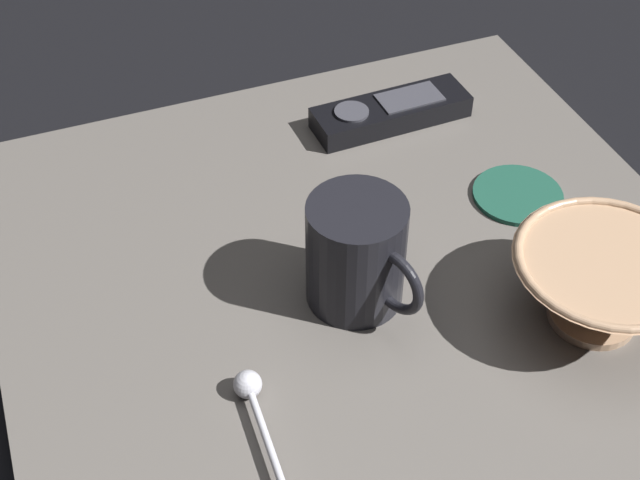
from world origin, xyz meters
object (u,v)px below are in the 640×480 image
(coffee_mug, at_px, (358,254))
(cereal_bowl, at_px, (601,285))
(teaspoon, at_px, (252,397))
(tv_remote_near, at_px, (391,112))
(drink_coaster, at_px, (518,195))

(coffee_mug, bearing_deg, cereal_bowl, -28.32)
(teaspoon, distance_m, tv_remote_near, 0.40)
(tv_remote_near, bearing_deg, teaspoon, -130.21)
(coffee_mug, height_order, teaspoon, coffee_mug)
(teaspoon, relative_size, drink_coaster, 1.35)
(coffee_mug, xyz_separation_m, teaspoon, (-0.12, -0.08, -0.04))
(cereal_bowl, bearing_deg, coffee_mug, 151.68)
(cereal_bowl, height_order, tv_remote_near, cereal_bowl)
(cereal_bowl, distance_m, coffee_mug, 0.20)
(cereal_bowl, bearing_deg, drink_coaster, 82.37)
(teaspoon, xyz_separation_m, drink_coaster, (0.32, 0.14, -0.01))
(cereal_bowl, bearing_deg, teaspoon, 176.72)
(tv_remote_near, distance_m, drink_coaster, 0.17)
(cereal_bowl, height_order, coffee_mug, coffee_mug)
(coffee_mug, relative_size, teaspoon, 0.97)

